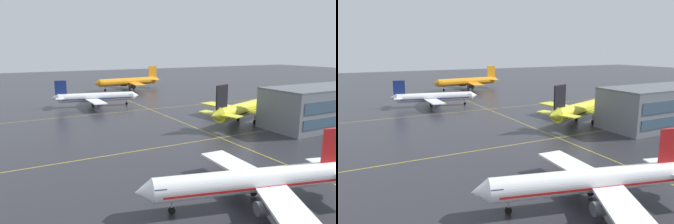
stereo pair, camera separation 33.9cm
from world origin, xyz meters
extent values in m
cylinder|color=white|center=(-16.65, 10.78, 3.55)|extent=(27.67, 10.11, 3.29)
cone|color=white|center=(-31.17, 14.52, 3.55)|extent=(2.99, 3.69, 3.23)
cube|color=red|center=(-4.07, 7.54, 7.62)|extent=(4.11, 1.34, 5.20)
cube|color=white|center=(-3.00, 9.95, 3.90)|extent=(3.81, 5.05, 0.21)
cube|color=white|center=(-13.98, 17.69, 3.03)|extent=(5.06, 13.18, 0.35)
cube|color=white|center=(-17.65, 3.43, 3.03)|extent=(9.82, 13.64, 0.35)
cylinder|color=#4C4C51|center=(-15.70, 15.18, 1.91)|extent=(3.31, 2.50, 1.82)
cylinder|color=#4C4C51|center=(-17.95, 6.46, 1.91)|extent=(3.31, 2.50, 1.82)
cube|color=#385166|center=(-29.24, 14.02, 4.03)|extent=(2.27, 3.32, 0.61)
cube|color=red|center=(-16.65, 10.78, 3.14)|extent=(25.53, 9.58, 0.31)
cylinder|color=#99999E|center=(-27.56, 13.59, 1.43)|extent=(0.24, 0.24, 1.43)
cylinder|color=black|center=(-27.56, 13.59, 0.48)|extent=(1.02, 0.62, 0.95)
cylinder|color=#99999E|center=(-14.41, 12.53, 1.43)|extent=(0.24, 0.24, 1.43)
cylinder|color=black|center=(-14.41, 12.53, 0.48)|extent=(1.02, 0.62, 0.95)
cylinder|color=#99999E|center=(-15.54, 8.16, 1.43)|extent=(0.24, 0.24, 1.43)
cylinder|color=black|center=(-15.54, 8.16, 0.48)|extent=(1.02, 0.62, 0.95)
cylinder|color=yellow|center=(18.80, 50.11, 4.26)|extent=(32.68, 14.87, 3.95)
cone|color=yellow|center=(35.75, 56.13, 4.26)|extent=(3.84, 4.56, 3.87)
cone|color=yellow|center=(1.55, 43.98, 4.68)|extent=(4.39, 4.65, 3.75)
cube|color=black|center=(4.10, 44.89, 9.15)|extent=(4.83, 2.02, 6.24)
cube|color=yellow|center=(4.65, 41.77, 4.68)|extent=(4.95, 6.21, 0.25)
cube|color=yellow|center=(2.56, 47.65, 4.68)|extent=(4.95, 6.21, 0.25)
cube|color=yellow|center=(20.78, 41.43, 3.64)|extent=(12.77, 16.12, 0.42)
cube|color=yellow|center=(14.86, 58.09, 3.64)|extent=(7.41, 16.18, 0.42)
cylinder|color=black|center=(20.81, 45.08, 2.29)|extent=(4.06, 3.24, 2.18)
cylinder|color=black|center=(17.18, 55.28, 2.29)|extent=(4.06, 3.24, 2.18)
cube|color=#385166|center=(33.50, 55.33, 4.84)|extent=(2.98, 4.05, 0.73)
cube|color=black|center=(18.80, 50.11, 3.77)|extent=(30.19, 14.01, 0.37)
cylinder|color=#99999E|center=(31.54, 54.64, 1.72)|extent=(0.29, 0.29, 1.72)
cylinder|color=black|center=(31.54, 54.64, 0.57)|extent=(1.23, 0.82, 1.14)
cylinder|color=#99999E|center=(17.74, 46.87, 1.72)|extent=(0.29, 0.29, 1.72)
cylinder|color=black|center=(17.74, 46.87, 0.57)|extent=(1.23, 0.82, 1.14)
cylinder|color=#99999E|center=(15.93, 51.96, 1.72)|extent=(0.29, 0.29, 1.72)
cylinder|color=black|center=(15.93, 51.96, 0.57)|extent=(1.23, 0.82, 1.14)
cylinder|color=white|center=(-15.06, 96.27, 3.51)|extent=(27.48, 8.46, 3.25)
cone|color=white|center=(-0.55, 93.42, 3.51)|extent=(2.80, 3.55, 3.18)
cone|color=white|center=(-29.83, 99.17, 3.85)|extent=(3.28, 3.56, 3.09)
cube|color=navy|center=(-27.65, 98.74, 7.52)|extent=(4.09, 1.09, 5.13)
cube|color=white|center=(-28.56, 96.31, 3.85)|extent=(3.54, 4.89, 0.21)
cube|color=white|center=(-27.57, 101.34, 3.85)|extent=(3.54, 4.89, 0.21)
cube|color=white|center=(-17.30, 89.30, 2.99)|extent=(4.64, 12.89, 0.34)
cube|color=white|center=(-14.50, 103.57, 2.99)|extent=(9.12, 13.54, 0.34)
cylinder|color=navy|center=(-15.75, 91.87, 1.88)|extent=(3.20, 2.32, 1.80)
cylinder|color=navy|center=(-14.04, 100.60, 1.88)|extent=(3.20, 2.32, 1.80)
cube|color=#385166|center=(-2.48, 93.80, 3.98)|extent=(2.09, 3.23, 0.60)
cube|color=navy|center=(-15.06, 96.27, 3.10)|extent=(25.33, 8.07, 0.31)
cylinder|color=#99999E|center=(-4.15, 94.13, 1.41)|extent=(0.24, 0.24, 1.41)
cylinder|color=black|center=(-4.15, 94.13, 0.47)|extent=(1.00, 0.56, 0.94)
cylinder|color=#99999E|center=(-17.17, 94.42, 1.41)|extent=(0.24, 0.24, 1.41)
cylinder|color=black|center=(-17.17, 94.42, 0.47)|extent=(1.00, 0.56, 0.94)
cylinder|color=#99999E|center=(-16.31, 98.78, 1.41)|extent=(0.24, 0.24, 1.41)
cylinder|color=black|center=(-16.31, 98.78, 0.47)|extent=(1.00, 0.56, 0.94)
cylinder|color=orange|center=(13.44, 139.16, 4.16)|extent=(32.70, 6.78, 3.86)
cone|color=orange|center=(-4.05, 137.57, 4.16)|extent=(2.97, 4.00, 3.78)
cone|color=orange|center=(31.24, 140.77, 4.57)|extent=(3.57, 3.94, 3.67)
cube|color=orange|center=(28.61, 140.53, 8.93)|extent=(4.89, 0.80, 6.09)
cube|color=orange|center=(28.84, 143.61, 4.57)|extent=(3.71, 5.55, 0.24)
cube|color=orange|center=(29.39, 137.55, 4.57)|extent=(3.71, 5.55, 0.24)
cube|color=orange|center=(13.67, 147.84, 3.55)|extent=(9.54, 16.11, 0.41)
cube|color=orange|center=(15.23, 130.65, 3.55)|extent=(7.05, 15.75, 0.41)
cylinder|color=#333338|center=(12.76, 144.40, 2.23)|extent=(3.63, 2.44, 2.13)
cylinder|color=#333338|center=(13.72, 133.88, 2.23)|extent=(3.63, 2.44, 2.13)
cube|color=#385166|center=(-1.73, 137.78, 4.72)|extent=(2.14, 3.70, 0.71)
cube|color=orange|center=(13.44, 139.16, 3.68)|extent=(30.12, 6.58, 0.37)
cylinder|color=#99999E|center=(0.30, 137.96, 1.68)|extent=(0.28, 0.28, 1.68)
cylinder|color=black|center=(0.30, 137.96, 0.56)|extent=(1.15, 0.56, 1.12)
cylinder|color=#99999E|center=(15.22, 141.97, 1.68)|extent=(0.28, 0.28, 1.68)
cylinder|color=black|center=(15.22, 141.97, 0.56)|extent=(1.15, 0.56, 1.12)
cylinder|color=#99999E|center=(15.70, 136.71, 1.68)|extent=(0.28, 0.28, 1.68)
cylinder|color=black|center=(15.70, 136.71, 0.56)|extent=(1.15, 0.56, 1.12)
cube|color=yellow|center=(0.00, 39.77, 0.00)|extent=(167.41, 0.20, 0.01)
cube|color=yellow|center=(0.00, 81.55, 0.00)|extent=(167.41, 0.20, 0.01)
cube|color=yellow|center=(0.00, 39.77, 0.00)|extent=(0.20, 137.85, 0.01)
camera|label=1|loc=(-45.40, -19.35, 21.27)|focal=33.31mm
camera|label=2|loc=(-45.10, -19.51, 21.27)|focal=33.31mm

